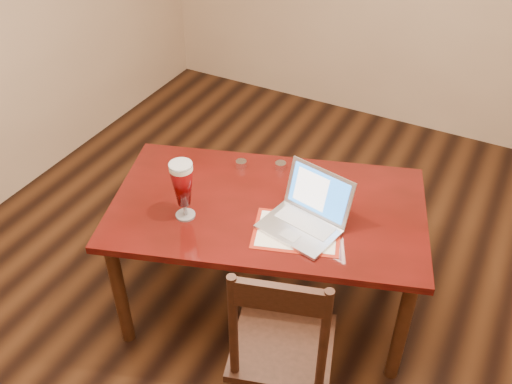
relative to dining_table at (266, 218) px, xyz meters
The scene contains 4 objects.
ground 0.70m from the dining_table, 34.53° to the right, with size 5.00×5.00×0.00m, color black.
room_shell 1.10m from the dining_table, 34.53° to the right, with size 4.51×5.01×2.71m.
dining_table is the anchor object (origin of this frame).
dining_chair 0.71m from the dining_table, 57.22° to the right, with size 0.55×0.54×1.06m.
Camera 1 is at (0.85, -1.91, 2.60)m, focal length 40.00 mm.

